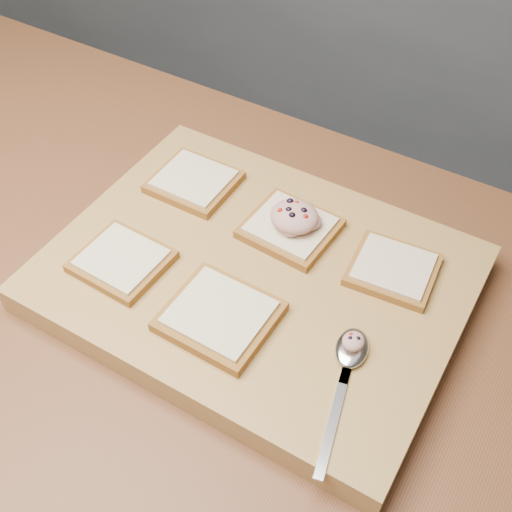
{
  "coord_description": "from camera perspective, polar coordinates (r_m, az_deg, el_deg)",
  "views": [
    {
      "loc": [
        0.44,
        -0.44,
        1.58
      ],
      "look_at": [
        0.16,
        0.03,
        0.97
      ],
      "focal_mm": 45.0,
      "sensor_mm": 36.0,
      "label": 1
    }
  ],
  "objects": [
    {
      "name": "bread_near_left",
      "position": [
        0.86,
        -11.84,
        -0.4
      ],
      "size": [
        0.12,
        0.11,
        0.02
      ],
      "color": "#9B6128",
      "rests_on": "cutting_board"
    },
    {
      "name": "cutting_board",
      "position": [
        0.86,
        0.0,
        -1.98
      ],
      "size": [
        0.53,
        0.41,
        0.04
      ],
      "primitive_type": "cube",
      "color": "#B3844C",
      "rests_on": "island_counter"
    },
    {
      "name": "spoon_salad",
      "position": [
        0.76,
        8.64,
        -7.48
      ],
      "size": [
        0.03,
        0.03,
        0.02
      ],
      "color": "tan",
      "rests_on": "spoon"
    },
    {
      "name": "back_counter",
      "position": [
        2.22,
        15.77,
        16.27
      ],
      "size": [
        3.6,
        0.62,
        0.94
      ],
      "color": "slate",
      "rests_on": "ground"
    },
    {
      "name": "ground",
      "position": [
        1.7,
        -5.51,
        -20.85
      ],
      "size": [
        4.0,
        4.0,
        0.0
      ],
      "primitive_type": "plane",
      "color": "#515459",
      "rests_on": "ground"
    },
    {
      "name": "bread_near_center",
      "position": [
        0.78,
        -3.25,
        -5.31
      ],
      "size": [
        0.13,
        0.12,
        0.02
      ],
      "color": "#9B6128",
      "rests_on": "cutting_board"
    },
    {
      "name": "bread_far_left",
      "position": [
        0.96,
        -5.54,
        6.62
      ],
      "size": [
        0.12,
        0.11,
        0.02
      ],
      "color": "#9B6128",
      "rests_on": "cutting_board"
    },
    {
      "name": "spoon",
      "position": [
        0.76,
        8.3,
        -8.96
      ],
      "size": [
        0.07,
        0.19,
        0.01
      ],
      "color": "silver",
      "rests_on": "cutting_board"
    },
    {
      "name": "tuna_salad_dollop",
      "position": [
        0.87,
        3.43,
        3.55
      ],
      "size": [
        0.07,
        0.06,
        0.03
      ],
      "color": "tan",
      "rests_on": "bread_far_center"
    },
    {
      "name": "bread_far_right",
      "position": [
        0.85,
        12.09,
        -1.14
      ],
      "size": [
        0.12,
        0.11,
        0.02
      ],
      "color": "#9B6128",
      "rests_on": "cutting_board"
    },
    {
      "name": "bread_far_center",
      "position": [
        0.88,
        3.06,
        2.53
      ],
      "size": [
        0.12,
        0.11,
        0.02
      ],
      "color": "#9B6128",
      "rests_on": "cutting_board"
    },
    {
      "name": "island_counter",
      "position": [
        1.29,
        -6.98,
        -13.52
      ],
      "size": [
        2.0,
        0.8,
        0.9
      ],
      "color": "slate",
      "rests_on": "ground"
    }
  ]
}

